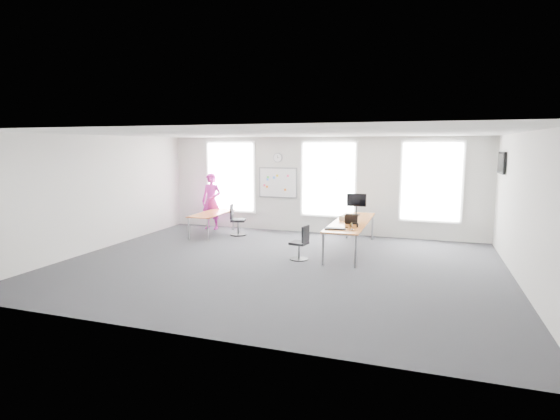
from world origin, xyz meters
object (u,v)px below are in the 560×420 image
(person, at_px, (212,201))
(keyboard, at_px, (335,229))
(chair_right, at_px, (301,245))
(monitor, at_px, (356,202))
(headphones, at_px, (354,225))
(desk_left, at_px, (212,215))
(chair_left, at_px, (236,222))
(desk_right, at_px, (351,223))

(person, relative_size, keyboard, 3.78)
(chair_right, height_order, monitor, monitor)
(keyboard, relative_size, monitor, 0.80)
(person, distance_m, keyboard, 5.47)
(headphones, height_order, monitor, monitor)
(desk_left, bearing_deg, headphones, -18.60)
(desk_left, xyz_separation_m, monitor, (4.39, 0.29, 0.53))
(chair_left, height_order, keyboard, chair_left)
(desk_right, xyz_separation_m, chair_left, (-3.68, 0.97, -0.32))
(desk_right, height_order, headphones, headphones)
(chair_left, height_order, monitor, monitor)
(chair_right, distance_m, person, 4.84)
(chair_right, xyz_separation_m, keyboard, (0.82, 0.04, 0.43))
(chair_right, height_order, chair_left, chair_left)
(chair_right, distance_m, chair_left, 3.49)
(desk_left, bearing_deg, keyboard, -25.22)
(chair_right, xyz_separation_m, monitor, (0.96, 2.33, 0.79))
(chair_left, distance_m, person, 1.43)
(desk_left, relative_size, person, 1.01)
(person, bearing_deg, chair_left, -28.08)
(keyboard, bearing_deg, person, 132.49)
(desk_right, distance_m, desk_left, 4.49)
(person, bearing_deg, headphones, -24.20)
(chair_right, relative_size, monitor, 1.38)
(desk_left, distance_m, person, 0.98)
(chair_left, relative_size, person, 0.52)
(desk_right, height_order, desk_left, desk_right)
(desk_left, xyz_separation_m, chair_right, (3.43, -2.04, -0.25))
(chair_left, bearing_deg, keyboard, -138.45)
(desk_left, xyz_separation_m, chair_left, (0.74, 0.18, -0.20))
(person, bearing_deg, chair_right, -35.57)
(desk_right, height_order, monitor, monitor)
(chair_left, bearing_deg, monitor, -104.90)
(chair_right, xyz_separation_m, person, (-3.86, 2.87, 0.55))
(person, bearing_deg, monitor, -5.35)
(desk_right, relative_size, person, 1.76)
(monitor, bearing_deg, headphones, -83.82)
(desk_left, bearing_deg, desk_right, -10.13)
(headphones, bearing_deg, monitor, 90.39)
(monitor, bearing_deg, desk_left, -177.40)
(keyboard, xyz_separation_m, monitor, (0.14, 2.29, 0.35))
(keyboard, bearing_deg, monitor, 70.19)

